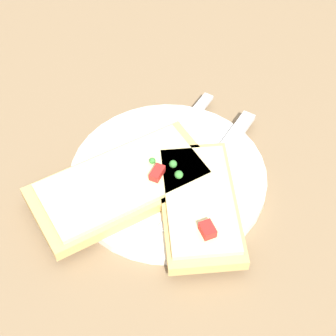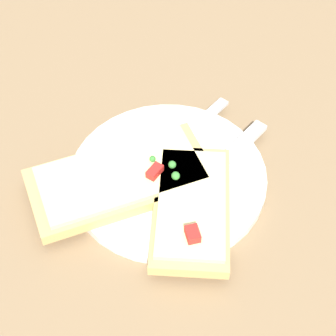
{
  "view_description": "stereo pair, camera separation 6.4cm",
  "coord_description": "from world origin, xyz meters",
  "px_view_note": "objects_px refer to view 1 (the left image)",
  "views": [
    {
      "loc": [
        0.41,
        -0.02,
        0.52
      ],
      "look_at": [
        0.0,
        0.0,
        0.02
      ],
      "focal_mm": 60.0,
      "sensor_mm": 36.0,
      "label": 1
    },
    {
      "loc": [
        0.41,
        0.05,
        0.52
      ],
      "look_at": [
        0.0,
        0.0,
        0.02
      ],
      "focal_mm": 60.0,
      "sensor_mm": 36.0,
      "label": 2
    }
  ],
  "objects_px": {
    "knife": "(218,159)",
    "fork": "(161,154)",
    "plate": "(168,177)",
    "pizza_slice_main": "(123,184)",
    "pizza_slice_corner": "(199,203)"
  },
  "relations": [
    {
      "from": "plate",
      "to": "pizza_slice_main",
      "type": "distance_m",
      "value": 0.06
    },
    {
      "from": "knife",
      "to": "pizza_slice_corner",
      "type": "xyz_separation_m",
      "value": [
        0.07,
        -0.03,
        0.01
      ]
    },
    {
      "from": "fork",
      "to": "pizza_slice_corner",
      "type": "height_order",
      "value": "pizza_slice_corner"
    },
    {
      "from": "plate",
      "to": "fork",
      "type": "distance_m",
      "value": 0.03
    },
    {
      "from": "fork",
      "to": "pizza_slice_main",
      "type": "height_order",
      "value": "pizza_slice_main"
    },
    {
      "from": "knife",
      "to": "pizza_slice_corner",
      "type": "bearing_deg",
      "value": 11.32
    },
    {
      "from": "knife",
      "to": "pizza_slice_corner",
      "type": "distance_m",
      "value": 0.07
    },
    {
      "from": "knife",
      "to": "fork",
      "type": "bearing_deg",
      "value": -65.56
    },
    {
      "from": "pizza_slice_main",
      "to": "pizza_slice_corner",
      "type": "relative_size",
      "value": 1.36
    },
    {
      "from": "plate",
      "to": "knife",
      "type": "xyz_separation_m",
      "value": [
        -0.02,
        0.06,
        0.01
      ]
    },
    {
      "from": "fork",
      "to": "plate",
      "type": "bearing_deg",
      "value": 47.14
    },
    {
      "from": "plate",
      "to": "knife",
      "type": "relative_size",
      "value": 1.27
    },
    {
      "from": "fork",
      "to": "knife",
      "type": "distance_m",
      "value": 0.07
    },
    {
      "from": "pizza_slice_main",
      "to": "pizza_slice_corner",
      "type": "height_order",
      "value": "pizza_slice_corner"
    },
    {
      "from": "knife",
      "to": "pizza_slice_main",
      "type": "bearing_deg",
      "value": -37.73
    }
  ]
}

